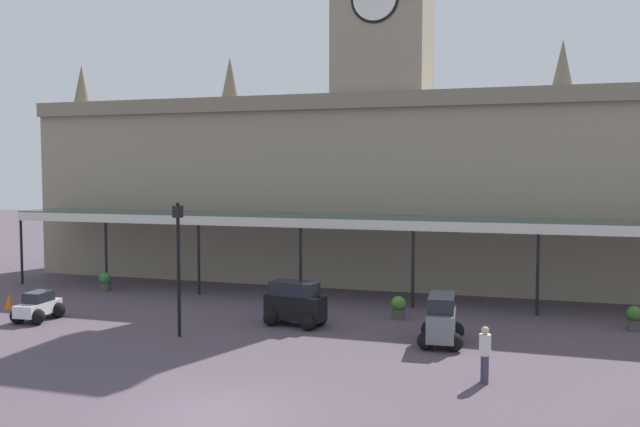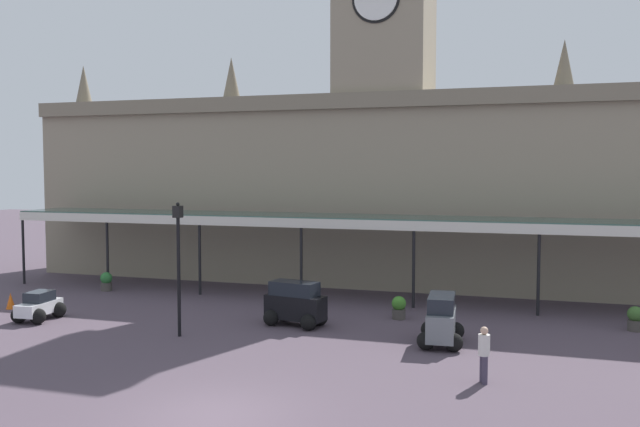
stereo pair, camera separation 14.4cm
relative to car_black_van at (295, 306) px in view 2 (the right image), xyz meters
The scene contains 12 objects.
ground_plane 9.93m from the car_black_van, 82.67° to the right, with size 140.00×140.00×0.00m, color #51434F.
station_building 12.29m from the car_black_van, 83.51° to the left, with size 40.50×5.68×18.70m.
entrance_canopy 6.92m from the car_black_van, 78.28° to the left, with size 37.50×3.26×4.00m.
car_black_van is the anchor object (origin of this frame).
car_white_sedan 10.70m from the car_black_van, 167.95° to the right, with size 1.60×2.10×1.19m.
car_grey_van 6.04m from the car_black_van, 11.10° to the right, with size 1.71×2.46×1.77m.
pedestrian_beside_cars 9.21m from the car_black_van, 33.89° to the right, with size 0.34×0.38×1.67m.
victorian_lamppost 5.14m from the car_black_van, 140.90° to the right, with size 0.30×0.30×5.02m.
traffic_cone 13.27m from the car_black_van, behind, with size 0.40×0.40×0.72m, color orange.
planter_by_canopy 13.19m from the car_black_van, 13.53° to the left, with size 0.60×0.60×0.96m.
planter_near_kerb 12.60m from the car_black_van, 159.91° to the left, with size 0.60×0.60×0.96m.
planter_forecourt_centre 4.44m from the car_black_van, 32.66° to the left, with size 0.60×0.60×0.96m.
Camera 2 is at (7.53, -14.96, 6.23)m, focal length 37.46 mm.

